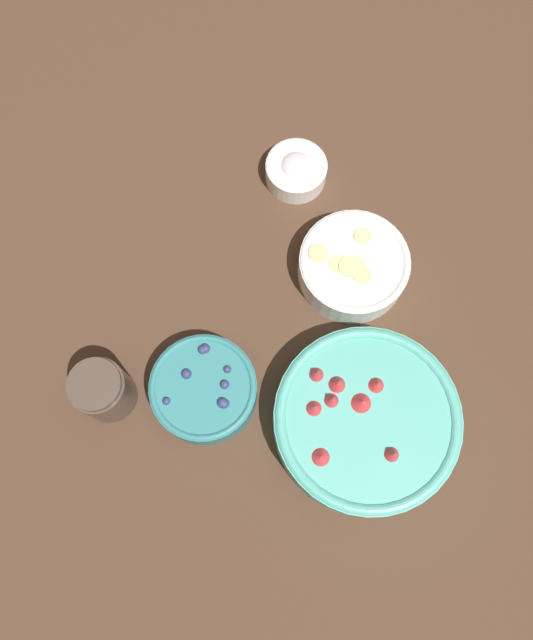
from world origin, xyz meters
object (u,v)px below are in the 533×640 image
Objects in this scene: bowl_blueberries at (204,389)px; bowl_bananas at (353,265)px; bowl_strawberries at (365,420)px; bowl_cream at (296,170)px; jar_chocolate at (104,391)px.

bowl_blueberries reaches higher than bowl_bananas.
bowl_strawberries is 0.24m from bowl_blueberries.
bowl_strawberries is 0.42m from bowl_cream.
bowl_strawberries is 1.55× the size of bowl_bananas.
bowl_strawberries is at bearing -141.19° from bowl_bananas.
bowl_blueberries is 0.39m from bowl_cream.
bowl_bananas is (0.19, 0.15, -0.01)m from bowl_strawberries.
bowl_bananas is at bearing -24.48° from jar_chocolate.
bowl_blueberries is 1.50× the size of jar_chocolate.
jar_chocolate reaches higher than bowl_blueberries.
bowl_bananas is 1.65× the size of jar_chocolate.
jar_chocolate reaches higher than bowl_bananas.
bowl_cream is (0.27, 0.32, -0.02)m from bowl_strawberries.
bowl_cream is at bearing -0.21° from jar_chocolate.
bowl_strawberries is at bearing -130.10° from bowl_cream.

